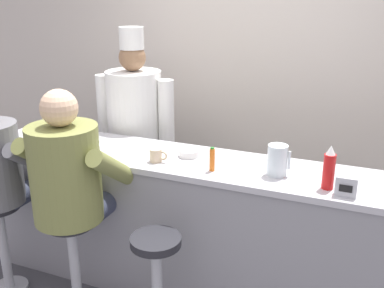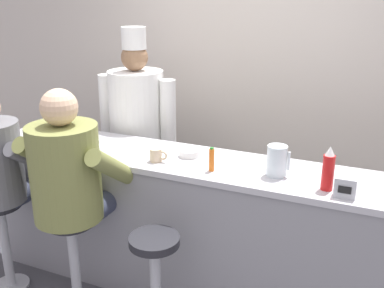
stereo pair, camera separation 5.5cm
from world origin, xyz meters
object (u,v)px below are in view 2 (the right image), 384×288
object	(u,v)px
empty_stool_round	(155,271)
ketchup_bottle_red	(328,170)
cereal_bowl	(189,153)
napkin_dispenser_chrome	(345,187)
breakfast_plate	(87,140)
water_pitcher_clear	(277,161)
hot_sauce_bottle_orange	(212,160)
coffee_mug_tan	(156,155)
diner_seated_olive	(70,176)
cook_in_whites_near	(137,127)

from	to	relation	value
empty_stool_round	ketchup_bottle_red	bearing A→B (deg)	23.84
ketchup_bottle_red	cereal_bowl	distance (m)	0.95
napkin_dispenser_chrome	breakfast_plate	bearing A→B (deg)	173.52
ketchup_bottle_red	water_pitcher_clear	xyz separation A→B (m)	(-0.31, 0.09, -0.03)
ketchup_bottle_red	hot_sauce_bottle_orange	size ratio (longest dim) A/B	1.68
ketchup_bottle_red	napkin_dispenser_chrome	xyz separation A→B (m)	(0.10, -0.06, -0.07)
empty_stool_round	water_pitcher_clear	bearing A→B (deg)	39.26
coffee_mug_tan	empty_stool_round	bearing A→B (deg)	-64.98
breakfast_plate	coffee_mug_tan	distance (m)	0.68
coffee_mug_tan	diner_seated_olive	xyz separation A→B (m)	(-0.42, -0.37, -0.08)
napkin_dispenser_chrome	diner_seated_olive	distance (m)	1.65
empty_stool_round	cook_in_whites_near	world-z (taller)	cook_in_whites_near
coffee_mug_tan	empty_stool_round	xyz separation A→B (m)	(0.19, -0.40, -0.59)
water_pitcher_clear	napkin_dispenser_chrome	xyz separation A→B (m)	(0.41, -0.15, -0.04)
hot_sauce_bottle_orange	cook_in_whites_near	bearing A→B (deg)	143.52
ketchup_bottle_red	diner_seated_olive	xyz separation A→B (m)	(-1.51, -0.36, -0.16)
hot_sauce_bottle_orange	ketchup_bottle_red	bearing A→B (deg)	0.32
water_pitcher_clear	empty_stool_round	size ratio (longest dim) A/B	0.27
hot_sauce_bottle_orange	cereal_bowl	bearing A→B (deg)	141.99
water_pitcher_clear	cook_in_whites_near	xyz separation A→B (m)	(-1.33, 0.61, -0.11)
cereal_bowl	coffee_mug_tan	bearing A→B (deg)	-132.84
ketchup_bottle_red	hot_sauce_bottle_orange	distance (m)	0.70
diner_seated_olive	cook_in_whites_near	bearing A→B (deg)	96.68
hot_sauce_bottle_orange	cereal_bowl	world-z (taller)	hot_sauce_bottle_orange
napkin_dispenser_chrome	cereal_bowl	bearing A→B (deg)	166.99
hot_sauce_bottle_orange	cereal_bowl	xyz separation A→B (m)	(-0.23, 0.18, -0.05)
ketchup_bottle_red	napkin_dispenser_chrome	distance (m)	0.14
hot_sauce_bottle_orange	cook_in_whites_near	world-z (taller)	cook_in_whites_near
coffee_mug_tan	empty_stool_round	distance (m)	0.74
napkin_dispenser_chrome	empty_stool_round	world-z (taller)	napkin_dispenser_chrome
hot_sauce_bottle_orange	water_pitcher_clear	distance (m)	0.40
hot_sauce_bottle_orange	napkin_dispenser_chrome	world-z (taller)	hot_sauce_bottle_orange
hot_sauce_bottle_orange	empty_stool_round	world-z (taller)	hot_sauce_bottle_orange
cook_in_whites_near	coffee_mug_tan	bearing A→B (deg)	-51.47
breakfast_plate	cereal_bowl	size ratio (longest dim) A/B	1.60
napkin_dispenser_chrome	empty_stool_round	size ratio (longest dim) A/B	0.16
diner_seated_olive	cereal_bowl	bearing A→B (deg)	42.68
breakfast_plate	diner_seated_olive	world-z (taller)	diner_seated_olive
ketchup_bottle_red	cereal_bowl	size ratio (longest dim) A/B	1.88
hot_sauce_bottle_orange	coffee_mug_tan	size ratio (longest dim) A/B	1.23
cereal_bowl	empty_stool_round	size ratio (longest dim) A/B	0.20
cook_in_whites_near	breakfast_plate	bearing A→B (deg)	-102.19
water_pitcher_clear	diner_seated_olive	distance (m)	1.29
empty_stool_round	cook_in_whites_near	bearing A→B (deg)	123.99
water_pitcher_clear	empty_stool_round	bearing A→B (deg)	-140.74
ketchup_bottle_red	empty_stool_round	world-z (taller)	ketchup_bottle_red
cereal_bowl	breakfast_plate	bearing A→B (deg)	-178.07
coffee_mug_tan	empty_stool_round	size ratio (longest dim) A/B	0.18
hot_sauce_bottle_orange	cook_in_whites_near	size ratio (longest dim) A/B	0.09
breakfast_plate	cereal_bowl	world-z (taller)	cereal_bowl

